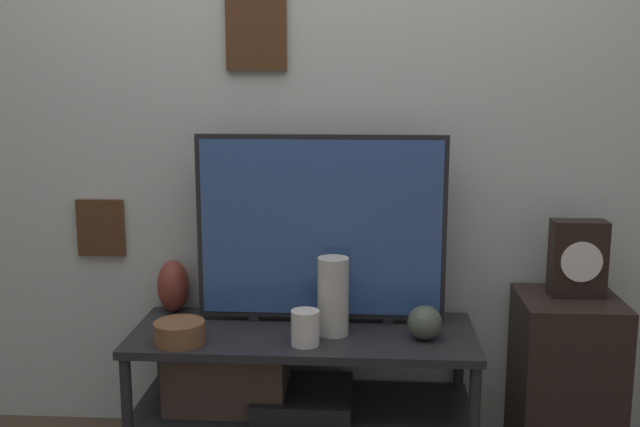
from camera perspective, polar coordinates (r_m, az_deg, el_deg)
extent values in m
cube|color=beige|center=(2.92, -0.83, 9.01)|extent=(6.40, 0.06, 2.70)
cube|color=#4C2D19|center=(3.12, -16.35, -1.04)|extent=(0.19, 0.02, 0.23)
cube|color=slate|center=(3.11, -16.40, -1.06)|extent=(0.15, 0.01, 0.19)
cube|color=#4C2D19|center=(2.91, -4.91, 15.70)|extent=(0.23, 0.02, 0.50)
cube|color=beige|center=(2.90, -4.93, 15.71)|extent=(0.19, 0.01, 0.46)
cube|color=#232326|center=(2.78, -1.28, -9.24)|extent=(1.26, 0.50, 0.03)
cube|color=#232326|center=(2.90, -1.26, -14.75)|extent=(1.26, 0.50, 0.03)
cylinder|color=#232326|center=(2.79, -14.46, -14.80)|extent=(0.04, 0.04, 0.50)
cylinder|color=#232326|center=(3.18, -11.94, -11.45)|extent=(0.04, 0.04, 0.50)
cylinder|color=#232326|center=(3.09, 10.50, -12.05)|extent=(0.04, 0.04, 0.50)
cube|color=black|center=(2.88, -1.26, -13.85)|extent=(0.36, 0.35, 0.07)
cube|color=#47382D|center=(2.88, -7.01, -12.22)|extent=(0.44, 0.28, 0.22)
cylinder|color=black|center=(2.90, -5.01, -7.90)|extent=(0.05, 0.05, 0.02)
cylinder|color=black|center=(2.87, 5.21, -8.11)|extent=(0.05, 0.05, 0.02)
cube|color=black|center=(2.78, 0.07, -1.07)|extent=(0.93, 0.04, 0.69)
cube|color=#33518C|center=(2.77, 0.05, -1.13)|extent=(0.89, 0.01, 0.66)
cylinder|color=brown|center=(2.70, -10.66, -8.89)|extent=(0.18, 0.18, 0.08)
cylinder|color=beige|center=(2.71, 1.01, -6.32)|extent=(0.11, 0.11, 0.28)
ellipsoid|color=brown|center=(3.03, -11.12, -5.44)|extent=(0.12, 0.14, 0.21)
sphere|color=#4C5647|center=(2.70, 7.98, -8.23)|extent=(0.12, 0.12, 0.12)
cylinder|color=silver|center=(2.63, -1.14, -8.70)|extent=(0.10, 0.10, 0.12)
cube|color=black|center=(2.99, 18.17, -11.90)|extent=(0.36, 0.38, 0.63)
cube|color=black|center=(2.89, 19.04, -3.25)|extent=(0.20, 0.10, 0.28)
cylinder|color=white|center=(2.84, 19.32, -3.51)|extent=(0.15, 0.01, 0.15)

